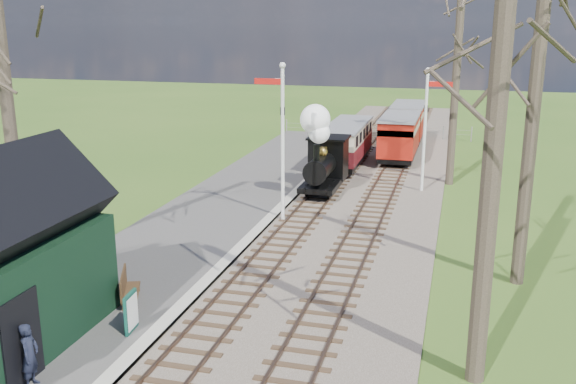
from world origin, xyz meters
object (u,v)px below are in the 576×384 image
(sign_board, at_px, (131,312))
(person, at_px, (30,355))
(semaphore_far, at_px, (427,121))
(red_carriage_a, at_px, (399,137))
(locomotive, at_px, (323,154))
(coach, at_px, (347,142))
(red_carriage_b, at_px, (408,122))
(semaphore_near, at_px, (281,131))
(bench, at_px, (127,288))

(sign_board, distance_m, person, 2.95)
(semaphore_far, distance_m, red_carriage_a, 6.87)
(semaphore_far, bearing_deg, sign_board, -110.70)
(red_carriage_a, xyz_separation_m, sign_board, (-4.36, -22.61, -0.75))
(semaphore_far, distance_m, locomotive, 4.92)
(semaphore_far, distance_m, coach, 6.46)
(semaphore_far, xyz_separation_m, coach, (-4.37, 4.34, -1.94))
(coach, height_order, person, coach)
(red_carriage_b, distance_m, sign_board, 28.45)
(red_carriage_a, bearing_deg, semaphore_near, -105.24)
(red_carriage_a, xyz_separation_m, bench, (-5.35, -21.05, -0.87))
(locomotive, xyz_separation_m, coach, (0.01, 6.06, -0.51))
(locomotive, xyz_separation_m, bench, (-2.73, -12.97, -1.33))
(sign_board, height_order, person, person)
(bench, bearing_deg, sign_board, -57.80)
(red_carriage_b, xyz_separation_m, bench, (-5.35, -26.55, -0.87))
(person, bearing_deg, coach, -18.47)
(red_carriage_a, xyz_separation_m, red_carriage_b, (0.00, 5.50, 0.00))
(semaphore_near, xyz_separation_m, red_carriage_a, (3.37, 12.36, -2.16))
(locomotive, distance_m, red_carriage_a, 8.50)
(locomotive, relative_size, sign_board, 4.07)
(red_carriage_a, bearing_deg, semaphore_far, -74.43)
(bench, xyz_separation_m, person, (0.17, -4.38, 0.32))
(coach, bearing_deg, bench, -98.21)
(red_carriage_a, height_order, red_carriage_b, same)
(red_carriage_b, relative_size, bench, 3.27)
(locomotive, xyz_separation_m, red_carriage_a, (2.61, 8.08, -0.46))
(semaphore_near, xyz_separation_m, locomotive, (0.76, 4.28, -1.70))
(semaphore_near, bearing_deg, bench, -102.83)
(bench, bearing_deg, red_carriage_b, 78.61)
(coach, xyz_separation_m, red_carriage_a, (2.60, 2.02, 0.05))
(coach, xyz_separation_m, person, (-2.57, -23.41, -0.49))
(coach, relative_size, sign_board, 6.51)
(red_carriage_a, bearing_deg, red_carriage_b, 90.00)
(semaphore_far, distance_m, sign_board, 17.56)
(locomotive, height_order, bench, locomotive)
(red_carriage_a, bearing_deg, bench, -104.25)
(semaphore_far, height_order, locomotive, semaphore_far)
(semaphore_near, bearing_deg, locomotive, 79.98)
(coach, distance_m, sign_board, 20.67)
(semaphore_far, bearing_deg, semaphore_near, -130.60)
(sign_board, bearing_deg, locomotive, 83.12)
(locomotive, xyz_separation_m, sign_board, (-1.75, -14.53, -1.21))
(semaphore_far, relative_size, sign_board, 5.64)
(person, bearing_deg, bench, -9.92)
(red_carriage_b, height_order, person, red_carriage_b)
(bench, bearing_deg, red_carriage_a, 75.75)
(semaphore_near, relative_size, red_carriage_b, 1.26)
(bench, relative_size, person, 1.05)
(red_carriage_b, bearing_deg, semaphore_far, -81.50)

